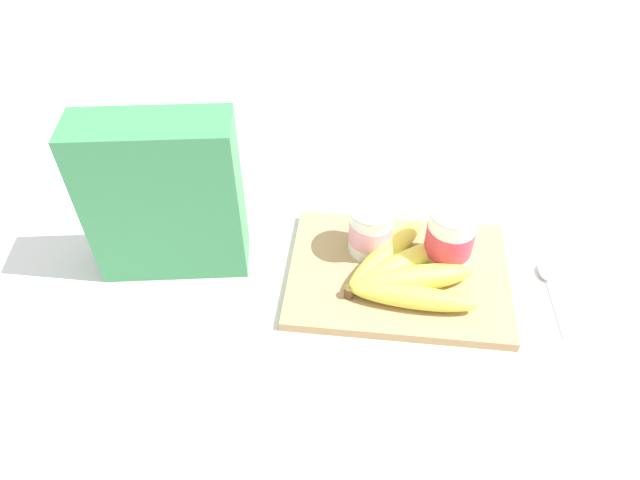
% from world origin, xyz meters
% --- Properties ---
extents(ground_plane, '(2.40, 2.40, 0.00)m').
position_xyz_m(ground_plane, '(0.00, 0.00, 0.00)').
color(ground_plane, silver).
extents(cutting_board, '(0.31, 0.22, 0.02)m').
position_xyz_m(cutting_board, '(0.00, 0.00, 0.01)').
color(cutting_board, tan).
rests_on(cutting_board, ground_plane).
extents(cereal_box, '(0.22, 0.11, 0.24)m').
position_xyz_m(cereal_box, '(-0.32, 0.00, 0.12)').
color(cereal_box, '#38844C').
rests_on(cereal_box, ground_plane).
extents(yogurt_cup_front, '(0.07, 0.07, 0.08)m').
position_xyz_m(yogurt_cup_front, '(-0.04, 0.04, 0.06)').
color(yogurt_cup_front, white).
rests_on(yogurt_cup_front, cutting_board).
extents(yogurt_cup_back, '(0.07, 0.07, 0.10)m').
position_xyz_m(yogurt_cup_back, '(0.07, 0.03, 0.06)').
color(yogurt_cup_back, white).
rests_on(yogurt_cup_back, cutting_board).
extents(banana_bunch, '(0.19, 0.18, 0.04)m').
position_xyz_m(banana_bunch, '(0.01, -0.02, 0.03)').
color(banana_bunch, '#DED744').
rests_on(banana_bunch, cutting_board).
extents(spoon, '(0.03, 0.13, 0.01)m').
position_xyz_m(spoon, '(0.21, 0.00, 0.01)').
color(spoon, silver).
rests_on(spoon, ground_plane).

